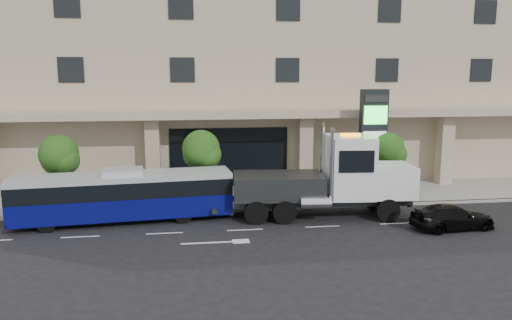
{
  "coord_description": "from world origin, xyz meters",
  "views": [
    {
      "loc": [
        -2.75,
        -25.45,
        7.75
      ],
      "look_at": [
        1.03,
        2.0,
        2.95
      ],
      "focal_mm": 35.0,
      "sensor_mm": 36.0,
      "label": 1
    }
  ],
  "objects_px": {
    "tow_truck": "(331,180)",
    "signage_pylon": "(373,143)",
    "black_sedan": "(452,217)",
    "city_bus": "(124,195)"
  },
  "relations": [
    {
      "from": "city_bus",
      "to": "signage_pylon",
      "type": "xyz_separation_m",
      "value": [
        14.79,
        3.13,
        2.08
      ]
    },
    {
      "from": "tow_truck",
      "to": "black_sedan",
      "type": "bearing_deg",
      "value": -24.44
    },
    {
      "from": "city_bus",
      "to": "tow_truck",
      "type": "xyz_separation_m",
      "value": [
        11.1,
        -0.54,
        0.61
      ]
    },
    {
      "from": "signage_pylon",
      "to": "black_sedan",
      "type": "bearing_deg",
      "value": -74.28
    },
    {
      "from": "tow_truck",
      "to": "black_sedan",
      "type": "height_order",
      "value": "tow_truck"
    },
    {
      "from": "city_bus",
      "to": "black_sedan",
      "type": "relative_size",
      "value": 2.66
    },
    {
      "from": "tow_truck",
      "to": "signage_pylon",
      "type": "xyz_separation_m",
      "value": [
        3.69,
        3.67,
        1.47
      ]
    },
    {
      "from": "tow_truck",
      "to": "black_sedan",
      "type": "xyz_separation_m",
      "value": [
        5.47,
        -3.01,
        -1.44
      ]
    },
    {
      "from": "tow_truck",
      "to": "signage_pylon",
      "type": "bearing_deg",
      "value": 49.26
    },
    {
      "from": "tow_truck",
      "to": "black_sedan",
      "type": "distance_m",
      "value": 6.41
    }
  ]
}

